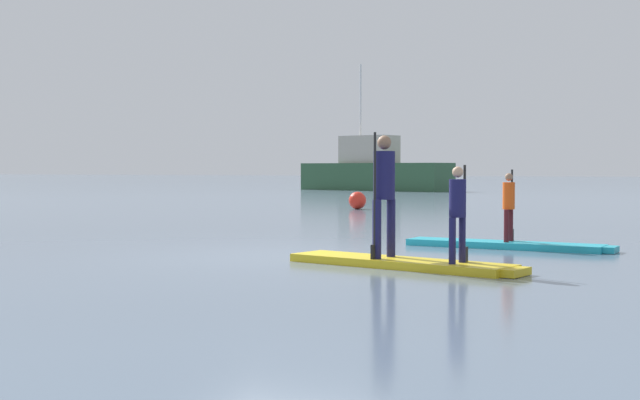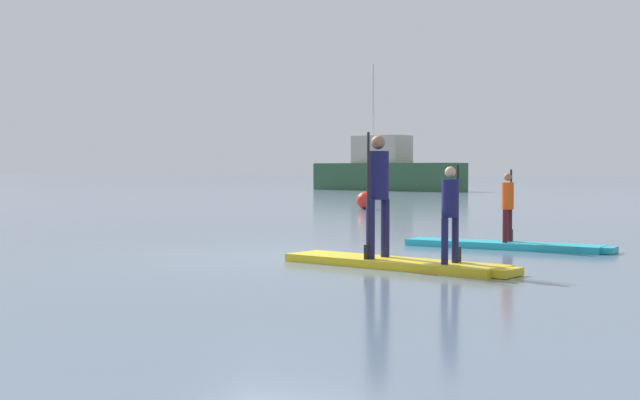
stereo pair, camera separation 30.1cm
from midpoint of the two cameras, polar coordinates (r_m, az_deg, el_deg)
name	(u,v)px [view 2 (the right image)]	position (r m, az deg, el deg)	size (l,w,h in m)	color
ground_plane	(282,256)	(12.13, -1.75, -3.68)	(240.00, 240.00, 0.00)	slate
paddleboard_near	(507,245)	(13.59, 12.71, -2.90)	(3.20, 0.83, 0.10)	#1E9EB2
paddler_child_solo	(508,204)	(13.56, 12.75, -0.23)	(0.20, 0.38, 1.10)	#4C1419
paddleboard_far	(397,263)	(10.82, 5.86, -4.13)	(3.17, 1.35, 0.10)	gold
paddler_adult	(378,188)	(10.92, 4.56, 0.79)	(0.33, 0.48, 1.56)	#19194C
paddler_child_front	(451,209)	(10.39, 9.32, -0.59)	(0.24, 0.39, 1.16)	#19194C
fishing_boat_white_large	(386,171)	(48.01, 4.51, 1.91)	(9.11, 4.39, 6.95)	#2D5638
mooring_buoy_near	(365,200)	(25.94, 3.29, -0.03)	(0.52, 0.52, 0.52)	red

